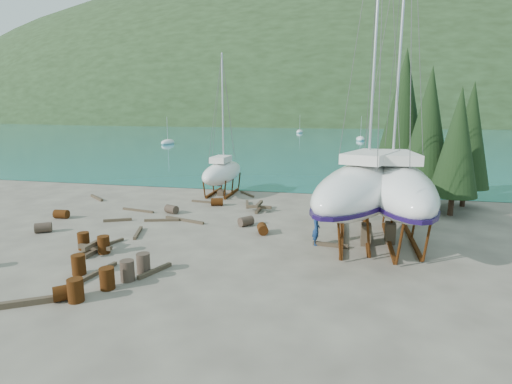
% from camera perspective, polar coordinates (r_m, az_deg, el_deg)
% --- Properties ---
extents(ground, '(600.00, 600.00, 0.00)m').
position_cam_1_polar(ground, '(20.84, -7.66, -8.00)').
color(ground, '#574F45').
rests_on(ground, ground).
extents(bay_water, '(700.00, 700.00, 0.00)m').
position_cam_1_polar(bay_water, '(333.51, 11.84, 10.09)').
color(bay_water, '#19657D').
rests_on(bay_water, ground).
extents(far_hill, '(800.00, 360.00, 110.00)m').
position_cam_1_polar(far_hill, '(338.51, 11.86, 10.10)').
color(far_hill, '#213018').
rests_on(far_hill, ground).
extents(far_house_left, '(6.60, 5.60, 5.60)m').
position_cam_1_polar(far_house_left, '(218.91, -5.05, 10.42)').
color(far_house_left, beige).
rests_on(far_house_left, ground).
extents(far_house_center, '(6.60, 5.60, 5.60)m').
position_cam_1_polar(far_house_center, '(210.14, 5.56, 10.37)').
color(far_house_center, beige).
rests_on(far_house_center, ground).
extents(far_house_right, '(6.60, 5.60, 5.60)m').
position_cam_1_polar(far_house_right, '(209.66, 19.45, 9.78)').
color(far_house_right, beige).
rests_on(far_house_right, ground).
extents(cypress_near_right, '(3.60, 3.60, 10.00)m').
position_cam_1_polar(cypress_near_right, '(30.87, 23.36, 8.48)').
color(cypress_near_right, black).
rests_on(cypress_near_right, ground).
extents(cypress_mid_right, '(3.06, 3.06, 8.50)m').
position_cam_1_polar(cypress_mid_right, '(29.28, 26.81, 6.36)').
color(cypress_mid_right, black).
rests_on(cypress_mid_right, ground).
extents(cypress_back_left, '(4.14, 4.14, 11.50)m').
position_cam_1_polar(cypress_back_left, '(32.61, 20.23, 10.36)').
color(cypress_back_left, black).
rests_on(cypress_back_left, ground).
extents(cypress_far_right, '(3.24, 3.24, 9.00)m').
position_cam_1_polar(cypress_far_right, '(32.54, 28.20, 7.14)').
color(cypress_far_right, black).
rests_on(cypress_far_right, ground).
extents(moored_boat_left, '(2.00, 5.00, 6.05)m').
position_cam_1_polar(moored_boat_left, '(86.91, -12.48, 6.93)').
color(moored_boat_left, white).
rests_on(moored_boat_left, ground).
extents(moored_boat_mid, '(2.00, 5.00, 6.05)m').
position_cam_1_polar(moored_boat_mid, '(98.62, 14.69, 7.34)').
color(moored_boat_mid, white).
rests_on(moored_boat_mid, ground).
extents(moored_boat_far, '(2.00, 5.00, 6.05)m').
position_cam_1_polar(moored_boat_far, '(129.40, 6.25, 8.55)').
color(moored_boat_far, white).
rests_on(moored_boat_far, ground).
extents(large_sailboat_near, '(7.46, 12.44, 18.86)m').
position_cam_1_polar(large_sailboat_near, '(21.87, 15.70, 0.84)').
color(large_sailboat_near, white).
rests_on(large_sailboat_near, ground).
extents(large_sailboat_far, '(4.54, 11.96, 18.46)m').
position_cam_1_polar(large_sailboat_far, '(22.54, 18.88, 0.89)').
color(large_sailboat_far, white).
rests_on(large_sailboat_far, ground).
extents(small_sailboat_shore, '(2.55, 7.27, 11.49)m').
position_cam_1_polar(small_sailboat_shore, '(33.53, -4.82, 2.84)').
color(small_sailboat_shore, white).
rests_on(small_sailboat_shore, ground).
extents(worker, '(0.43, 0.63, 1.68)m').
position_cam_1_polar(worker, '(21.21, 8.59, -5.30)').
color(worker, navy).
rests_on(worker, ground).
extents(drum_2, '(0.92, 0.65, 0.58)m').
position_cam_1_polar(drum_2, '(29.13, -26.05, -2.85)').
color(drum_2, '#5F3210').
rests_on(drum_2, ground).
extents(drum_3, '(0.58, 0.58, 0.88)m').
position_cam_1_polar(drum_3, '(16.53, -24.36, -12.67)').
color(drum_3, '#5F3210').
rests_on(drum_3, ground).
extents(drum_4, '(1.00, 0.80, 0.58)m').
position_cam_1_polar(drum_4, '(29.78, -5.59, -1.42)').
color(drum_4, '#5F3210').
rests_on(drum_4, ground).
extents(drum_6, '(0.83, 1.02, 0.58)m').
position_cam_1_polar(drum_6, '(22.97, 0.95, -5.28)').
color(drum_6, '#5F3210').
rests_on(drum_6, ground).
extents(drum_8, '(0.58, 0.58, 0.88)m').
position_cam_1_polar(drum_8, '(22.24, -23.41, -6.42)').
color(drum_8, '#5F3210').
rests_on(drum_8, ground).
extents(drum_9, '(1.04, 0.88, 0.58)m').
position_cam_1_polar(drum_9, '(28.05, -11.97, -2.42)').
color(drum_9, '#2D2823').
rests_on(drum_9, ground).
extents(drum_10, '(0.58, 0.58, 0.88)m').
position_cam_1_polar(drum_10, '(17.14, -20.50, -11.49)').
color(drum_10, '#5F3210').
rests_on(drum_10, ground).
extents(drum_11, '(1.01, 1.05, 0.58)m').
position_cam_1_polar(drum_11, '(24.52, -1.45, -4.19)').
color(drum_11, '#2D2823').
rests_on(drum_11, ground).
extents(drum_12, '(1.04, 1.02, 0.58)m').
position_cam_1_polar(drum_12, '(16.89, -25.51, -12.81)').
color(drum_12, '#5F3210').
rests_on(drum_12, ground).
extents(drum_13, '(0.58, 0.58, 0.88)m').
position_cam_1_polar(drum_13, '(19.02, -24.01, -9.47)').
color(drum_13, '#5F3210').
rests_on(drum_13, ground).
extents(drum_14, '(0.58, 0.58, 0.88)m').
position_cam_1_polar(drum_14, '(21.25, -20.92, -7.05)').
color(drum_14, '#5F3210').
rests_on(drum_14, ground).
extents(drum_15, '(1.05, 0.97, 0.58)m').
position_cam_1_polar(drum_15, '(26.28, -28.11, -4.50)').
color(drum_15, '#2D2823').
rests_on(drum_15, ground).
extents(drum_16, '(0.58, 0.58, 0.88)m').
position_cam_1_polar(drum_16, '(17.64, -17.90, -10.64)').
color(drum_16, '#2D2823').
rests_on(drum_16, ground).
extents(drum_17, '(0.58, 0.58, 0.88)m').
position_cam_1_polar(drum_17, '(18.26, -15.80, -9.75)').
color(drum_17, '#2D2823').
rests_on(drum_17, ground).
extents(timber_0, '(2.22, 0.45, 0.14)m').
position_cam_1_polar(timber_0, '(30.88, -7.33, -1.41)').
color(timber_0, brown).
rests_on(timber_0, ground).
extents(timber_1, '(1.82, 0.42, 0.19)m').
position_cam_1_polar(timber_1, '(21.25, 10.58, -7.43)').
color(timber_1, brown).
rests_on(timber_1, ground).
extents(timber_2, '(2.09, 1.67, 0.19)m').
position_cam_1_polar(timber_2, '(34.43, -21.81, -0.77)').
color(timber_2, brown).
rests_on(timber_2, ground).
extents(timber_3, '(0.99, 2.82, 0.15)m').
position_cam_1_polar(timber_3, '(22.18, -21.28, -7.29)').
color(timber_3, brown).
rests_on(timber_3, ground).
extents(timber_4, '(1.64, 0.91, 0.17)m').
position_cam_1_polar(timber_4, '(27.03, -19.16, -3.80)').
color(timber_4, brown).
rests_on(timber_4, ground).
extents(timber_5, '(0.54, 2.62, 0.16)m').
position_cam_1_polar(timber_5, '(18.75, -22.03, -10.79)').
color(timber_5, brown).
rests_on(timber_5, ground).
extents(timber_6, '(0.73, 2.03, 0.19)m').
position_cam_1_polar(timber_6, '(29.77, -1.24, -1.75)').
color(timber_6, brown).
rests_on(timber_6, ground).
extents(timber_7, '(0.80, 1.81, 0.17)m').
position_cam_1_polar(timber_7, '(18.26, -14.24, -10.85)').
color(timber_7, brown).
rests_on(timber_7, ground).
extents(timber_9, '(1.65, 1.93, 0.15)m').
position_cam_1_polar(timber_9, '(33.46, -1.27, -0.30)').
color(timber_9, brown).
rests_on(timber_9, ground).
extents(timber_10, '(2.94, 1.02, 0.16)m').
position_cam_1_polar(timber_10, '(25.95, -10.18, -3.97)').
color(timber_10, brown).
rests_on(timber_10, ground).
extents(timber_11, '(2.16, 0.77, 0.15)m').
position_cam_1_polar(timber_11, '(26.24, -13.31, -3.93)').
color(timber_11, brown).
rests_on(timber_11, ground).
extents(timber_12, '(0.87, 2.09, 0.17)m').
position_cam_1_polar(timber_12, '(23.91, -16.51, -5.61)').
color(timber_12, brown).
rests_on(timber_12, ground).
extents(timber_15, '(2.62, 0.65, 0.15)m').
position_cam_1_polar(timber_15, '(29.25, -16.51, -2.52)').
color(timber_15, brown).
rests_on(timber_15, ground).
extents(timber_16, '(2.63, 1.76, 0.23)m').
position_cam_1_polar(timber_16, '(17.24, -31.30, -13.53)').
color(timber_16, brown).
rests_on(timber_16, ground).
extents(timber_pile_fore, '(1.80, 1.80, 0.60)m').
position_cam_1_polar(timber_pile_fore, '(21.48, -22.01, -7.33)').
color(timber_pile_fore, brown).
rests_on(timber_pile_fore, ground).
extents(timber_pile_aft, '(1.80, 1.80, 0.60)m').
position_cam_1_polar(timber_pile_aft, '(28.06, 0.42, -2.14)').
color(timber_pile_aft, brown).
rests_on(timber_pile_aft, ground).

